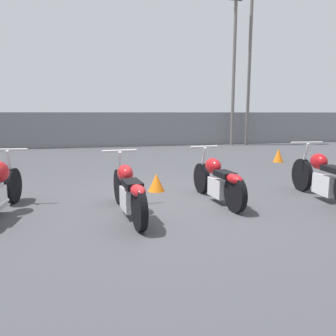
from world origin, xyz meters
TOP-DOWN VIEW (x-y plane):
  - ground_plane at (0.00, 0.00)m, footprint 60.00×60.00m
  - fence_back at (0.00, 10.20)m, footprint 40.00×0.04m
  - light_pole_left at (5.69, 9.66)m, footprint 0.70×0.35m
  - light_pole_right at (6.51, 9.67)m, footprint 0.70×0.35m
  - motorcycle_slot_1 at (-0.77, -0.72)m, footprint 0.61×2.10m
  - motorcycle_slot_2 at (0.91, -0.28)m, footprint 0.56×1.99m
  - motorcycle_slot_3 at (2.87, -0.63)m, footprint 0.67×2.14m
  - traffic_cone_near at (4.76, 3.91)m, footprint 0.33×0.33m
  - traffic_cone_far at (-0.01, 0.82)m, footprint 0.35×0.35m

SIDE VIEW (x-z plane):
  - ground_plane at x=0.00m, z-range 0.00..0.00m
  - traffic_cone_far at x=-0.01m, z-range 0.00..0.37m
  - traffic_cone_near at x=4.76m, z-range 0.00..0.45m
  - motorcycle_slot_2 at x=0.91m, z-range -0.08..0.89m
  - motorcycle_slot_1 at x=-0.77m, z-range -0.09..0.90m
  - motorcycle_slot_3 at x=2.87m, z-range -0.09..0.96m
  - fence_back at x=0.00m, z-range 0.00..1.65m
  - light_pole_left at x=5.69m, z-range 0.67..7.80m
  - light_pole_right at x=6.51m, z-range 0.70..9.21m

